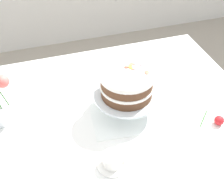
% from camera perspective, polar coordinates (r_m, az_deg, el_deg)
% --- Properties ---
extents(dining_table, '(1.40, 1.00, 0.74)m').
position_cam_1_polar(dining_table, '(1.47, -1.32, -6.82)').
color(dining_table, white).
rests_on(dining_table, ground).
extents(linen_napkin, '(0.35, 0.35, 0.00)m').
position_cam_1_polar(linen_napkin, '(1.42, 2.56, -3.84)').
color(linen_napkin, white).
rests_on(linen_napkin, dining_table).
extents(cake_stand, '(0.29, 0.29, 0.10)m').
position_cam_1_polar(cake_stand, '(1.36, 2.66, -1.37)').
color(cake_stand, silver).
rests_on(cake_stand, linen_napkin).
extents(layer_cake, '(0.23, 0.23, 0.12)m').
position_cam_1_polar(layer_cake, '(1.32, 2.76, 1.13)').
color(layer_cake, brown).
rests_on(layer_cake, cake_stand).
extents(teacup, '(0.12, 0.12, 0.06)m').
position_cam_1_polar(teacup, '(1.20, 0.12, -13.05)').
color(teacup, white).
rests_on(teacup, dining_table).
extents(fallen_rose, '(0.11, 0.11, 0.04)m').
position_cam_1_polar(fallen_rose, '(1.42, 19.10, -5.41)').
color(fallen_rose, '#2D6028').
rests_on(fallen_rose, dining_table).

